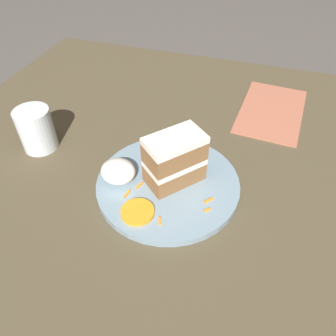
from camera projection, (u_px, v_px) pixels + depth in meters
name	position (u px, v px, depth m)	size (l,w,h in m)	color
ground_plane	(195.00, 198.00, 0.64)	(6.00, 6.00, 0.00)	#4C4742
dining_table	(195.00, 194.00, 0.64)	(1.23, 1.13, 0.03)	#4C422D
plate	(168.00, 184.00, 0.63)	(0.27, 0.27, 0.01)	gray
cake_slice	(175.00, 160.00, 0.59)	(0.11, 0.12, 0.10)	brown
cream_dollop	(118.00, 171.00, 0.61)	(0.07, 0.06, 0.04)	white
orange_garnish	(138.00, 212.00, 0.56)	(0.06, 0.06, 0.01)	orange
carrot_shreds_scatter	(165.00, 187.00, 0.61)	(0.16, 0.20, 0.00)	orange
drinking_glass	(37.00, 132.00, 0.69)	(0.07, 0.07, 0.09)	silver
menu_card	(271.00, 111.00, 0.82)	(0.15, 0.25, 0.00)	#B2664C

